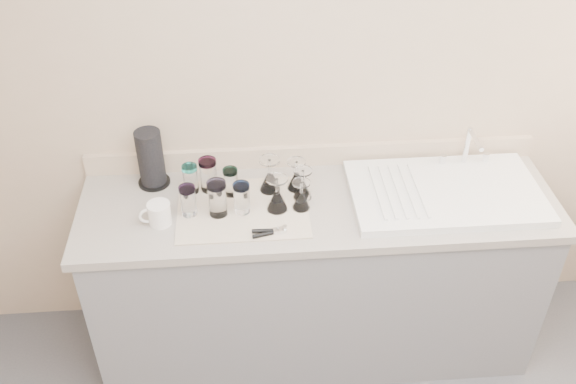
{
  "coord_description": "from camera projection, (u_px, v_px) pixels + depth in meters",
  "views": [
    {
      "loc": [
        -0.31,
        -0.95,
        2.6
      ],
      "look_at": [
        -0.14,
        1.15,
        1.0
      ],
      "focal_mm": 40.0,
      "sensor_mm": 36.0,
      "label": 1
    }
  ],
  "objects": [
    {
      "name": "sink_unit",
      "position": [
        446.0,
        192.0,
        2.78
      ],
      "size": [
        0.82,
        0.5,
        0.22
      ],
      "color": "white",
      "rests_on": "counter_unit"
    },
    {
      "name": "tumbler_blue",
      "position": [
        217.0,
        198.0,
        2.63
      ],
      "size": [
        0.08,
        0.08,
        0.16
      ],
      "color": "white",
      "rests_on": "dish_towel"
    },
    {
      "name": "tumbler_purple",
      "position": [
        231.0,
        182.0,
        2.75
      ],
      "size": [
        0.06,
        0.06,
        0.13
      ],
      "color": "white",
      "rests_on": "dish_towel"
    },
    {
      "name": "goblet_front_right",
      "position": [
        301.0,
        199.0,
        2.68
      ],
      "size": [
        0.07,
        0.07,
        0.13
      ],
      "color": "white",
      "rests_on": "dish_towel"
    },
    {
      "name": "goblet_front_left",
      "position": [
        277.0,
        199.0,
        2.67
      ],
      "size": [
        0.09,
        0.09,
        0.16
      ],
      "color": "white",
      "rests_on": "dish_towel"
    },
    {
      "name": "can_opener",
      "position": [
        269.0,
        232.0,
        2.57
      ],
      "size": [
        0.14,
        0.06,
        0.02
      ],
      "color": "silver",
      "rests_on": "dish_towel"
    },
    {
      "name": "tumbler_lavender",
      "position": [
        242.0,
        198.0,
        2.65
      ],
      "size": [
        0.07,
        0.07,
        0.14
      ],
      "color": "white",
      "rests_on": "dish_towel"
    },
    {
      "name": "counter_unit",
      "position": [
        316.0,
        276.0,
        3.03
      ],
      "size": [
        2.06,
        0.62,
        0.9
      ],
      "color": "slate",
      "rests_on": "ground"
    },
    {
      "name": "tumbler_teal",
      "position": [
        191.0,
        179.0,
        2.76
      ],
      "size": [
        0.07,
        0.07,
        0.13
      ],
      "color": "white",
      "rests_on": "dish_towel"
    },
    {
      "name": "goblet_back_right",
      "position": [
        296.0,
        179.0,
        2.79
      ],
      "size": [
        0.08,
        0.08,
        0.14
      ],
      "color": "white",
      "rests_on": "dish_towel"
    },
    {
      "name": "dish_towel",
      "position": [
        243.0,
        209.0,
        2.71
      ],
      "size": [
        0.55,
        0.42,
        0.01
      ],
      "primitive_type": "cube",
      "color": "silver",
      "rests_on": "counter_unit"
    },
    {
      "name": "room_envelope",
      "position": [
        392.0,
        305.0,
        1.41
      ],
      "size": [
        3.54,
        3.5,
        2.52
      ],
      "color": "#4A4A4F",
      "rests_on": "ground"
    },
    {
      "name": "goblet_back_left",
      "position": [
        270.0,
        179.0,
        2.78
      ],
      "size": [
        0.09,
        0.09,
        0.16
      ],
      "color": "white",
      "rests_on": "dish_towel"
    },
    {
      "name": "tumbler_magenta",
      "position": [
        188.0,
        200.0,
        2.64
      ],
      "size": [
        0.07,
        0.07,
        0.14
      ],
      "color": "white",
      "rests_on": "dish_towel"
    },
    {
      "name": "white_mug",
      "position": [
        159.0,
        214.0,
        2.61
      ],
      "size": [
        0.14,
        0.11,
        0.1
      ],
      "color": "white",
      "rests_on": "counter_unit"
    },
    {
      "name": "paper_towel_roll",
      "position": [
        151.0,
        159.0,
        2.78
      ],
      "size": [
        0.14,
        0.14,
        0.27
      ],
      "color": "black",
      "rests_on": "counter_unit"
    },
    {
      "name": "goblet_extra",
      "position": [
        302.0,
        188.0,
        2.74
      ],
      "size": [
        0.08,
        0.08,
        0.14
      ],
      "color": "white",
      "rests_on": "dish_towel"
    },
    {
      "name": "tumbler_cyan",
      "position": [
        208.0,
        175.0,
        2.77
      ],
      "size": [
        0.08,
        0.08,
        0.15
      ],
      "color": "white",
      "rests_on": "dish_towel"
    }
  ]
}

